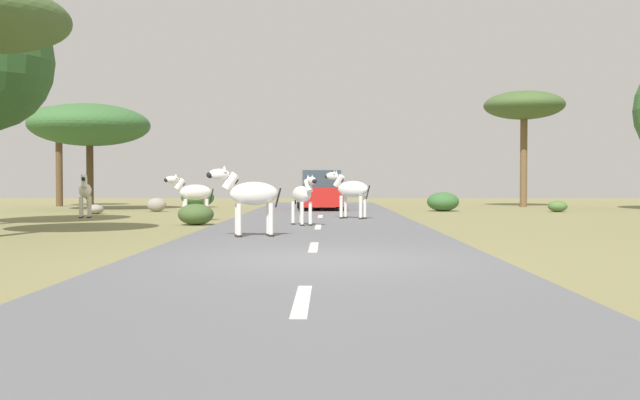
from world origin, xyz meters
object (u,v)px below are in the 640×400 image
at_px(tree_3, 90,125).
at_px(zebra_3, 350,190).
at_px(tree_5, 59,119).
at_px(bush_3, 196,214).
at_px(car_0, 324,190).
at_px(zebra_2, 250,194).
at_px(bush_0, 443,202).
at_px(zebra_1, 85,191).
at_px(tree_4, 524,107).
at_px(rock_3, 95,209).
at_px(bush_1, 558,206).
at_px(rock_0, 156,205).
at_px(zebra_4, 193,193).
at_px(car_1, 320,192).
at_px(zebra_0, 303,195).
at_px(bush_2, 198,197).

bearing_deg(tree_3, zebra_3, -36.50).
relative_size(tree_5, bush_3, 4.95).
bearing_deg(car_0, zebra_2, 84.75).
bearing_deg(bush_0, zebra_1, -156.97).
bearing_deg(tree_4, tree_5, 178.55).
bearing_deg(rock_3, tree_5, 118.27).
bearing_deg(car_0, bush_0, 129.89).
distance_m(zebra_1, zebra_2, 11.67).
height_order(tree_4, bush_3, tree_4).
distance_m(bush_1, rock_0, 17.21).
distance_m(car_0, bush_1, 12.08).
relative_size(zebra_4, rock_3, 2.30).
bearing_deg(car_1, zebra_3, -85.81).
distance_m(car_1, rock_3, 9.63).
bearing_deg(zebra_3, tree_4, -5.41).
xyz_separation_m(zebra_4, tree_4, (14.47, 13.23, 4.21)).
relative_size(zebra_3, tree_4, 0.28).
xyz_separation_m(zebra_0, zebra_1, (-7.97, 5.23, 0.04)).
height_order(bush_0, bush_2, bush_2).
distance_m(car_0, tree_5, 14.39).
height_order(zebra_3, rock_0, zebra_3).
distance_m(zebra_4, car_0, 14.48).
bearing_deg(bush_3, bush_0, 48.51).
height_order(tree_3, bush_3, tree_3).
relative_size(tree_4, tree_5, 1.13).
distance_m(zebra_2, rock_0, 15.71).
bearing_deg(bush_2, zebra_0, -69.55).
height_order(zebra_2, bush_0, zebra_2).
bearing_deg(rock_3, zebra_4, -45.04).
xyz_separation_m(zebra_1, bush_0, (13.71, 5.83, -0.53)).
bearing_deg(rock_3, rock_0, 52.65).
bearing_deg(zebra_0, zebra_3, -136.74).
height_order(tree_3, tree_5, tree_5).
height_order(car_0, tree_4, tree_4).
bearing_deg(zebra_4, tree_3, 13.97).
height_order(bush_0, bush_3, bush_0).
height_order(zebra_3, bush_2, zebra_3).
bearing_deg(bush_3, zebra_4, 102.88).
bearing_deg(zebra_1, zebra_4, 139.32).
distance_m(zebra_0, tree_3, 16.29).
bearing_deg(car_1, rock_0, -174.34).
height_order(tree_4, bush_0, tree_4).
xyz_separation_m(bush_1, rock_0, (-17.21, 0.13, 0.05)).
bearing_deg(zebra_4, bush_0, -71.84).
bearing_deg(bush_1, zebra_2, -128.51).
bearing_deg(bush_3, bush_1, 34.49).
bearing_deg(bush_2, bush_3, -79.77).
relative_size(bush_2, rock_0, 2.00).
height_order(car_0, rock_3, car_0).
bearing_deg(zebra_4, car_1, -47.41).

